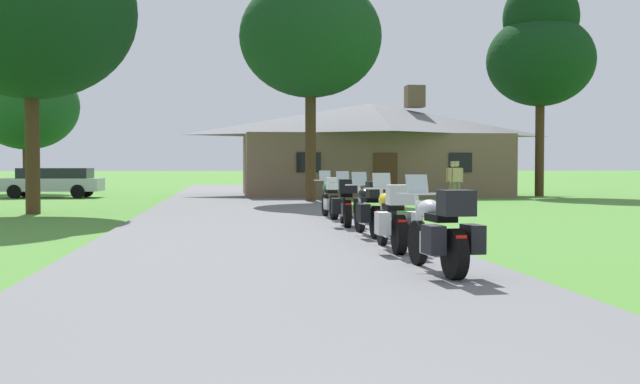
{
  "coord_description": "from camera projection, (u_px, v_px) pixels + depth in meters",
  "views": [
    {
      "loc": [
        -0.7,
        -1.97,
        1.47
      ],
      "look_at": [
        1.51,
        15.62,
        0.88
      ],
      "focal_mm": 42.83,
      "sensor_mm": 36.0,
      "label": 1
    }
  ],
  "objects": [
    {
      "name": "motorcycle_silver_nearest_to_camera",
      "position": [
        441.0,
        232.0,
        9.96
      ],
      "size": [
        0.79,
        2.08,
        1.3
      ],
      "rotation": [
        0.0,
        0.0,
        0.07
      ],
      "color": "black",
      "rests_on": "asphalt_driveway"
    },
    {
      "name": "tree_by_lodge_front",
      "position": [
        311.0,
        20.0,
        31.12
      ],
      "size": [
        5.82,
        5.82,
        11.29
      ],
      "color": "#422D19",
      "rests_on": "ground"
    },
    {
      "name": "bystander_tan_shirt_near_lodge",
      "position": [
        453.0,
        179.0,
        31.68
      ],
      "size": [
        0.51,
        0.34,
        1.69
      ],
      "rotation": [
        0.0,
        0.0,
        5.88
      ],
      "color": "#75664C",
      "rests_on": "ground"
    },
    {
      "name": "motorcycle_yellow_second_in_row",
      "position": [
        393.0,
        218.0,
        12.69
      ],
      "size": [
        0.73,
        2.08,
        1.3
      ],
      "rotation": [
        0.0,
        0.0,
        -0.02
      ],
      "color": "black",
      "rests_on": "asphalt_driveway"
    },
    {
      "name": "ground_plane",
      "position": [
        249.0,
        218.0,
        21.92
      ],
      "size": [
        500.0,
        500.0,
        0.0
      ],
      "primitive_type": "plane",
      "color": "#4C8433"
    },
    {
      "name": "motorcycle_green_farthest_in_row",
      "position": [
        330.0,
        198.0,
        20.86
      ],
      "size": [
        0.66,
        2.08,
        1.3
      ],
      "rotation": [
        0.0,
        0.0,
        0.03
      ],
      "color": "black",
      "rests_on": "asphalt_driveway"
    },
    {
      "name": "tree_right_of_lodge",
      "position": [
        541.0,
        48.0,
        37.67
      ],
      "size": [
        5.29,
        5.29,
        10.81
      ],
      "color": "#422D19",
      "rests_on": "ground"
    },
    {
      "name": "stone_lodge",
      "position": [
        371.0,
        148.0,
        38.35
      ],
      "size": [
        13.37,
        7.61,
        5.56
      ],
      "color": "brown",
      "rests_on": "ground"
    },
    {
      "name": "motorcycle_green_fourth_in_row",
      "position": [
        346.0,
        203.0,
        18.07
      ],
      "size": [
        0.81,
        2.08,
        1.3
      ],
      "rotation": [
        0.0,
        0.0,
        -0.08
      ],
      "color": "black",
      "rests_on": "asphalt_driveway"
    },
    {
      "name": "tree_left_far",
      "position": [
        26.0,
        93.0,
        41.3
      ],
      "size": [
        5.6,
        5.6,
        9.12
      ],
      "color": "#422D19",
      "rests_on": "ground"
    },
    {
      "name": "bystander_tan_shirt_beside_signpost",
      "position": [
        456.0,
        180.0,
        30.56
      ],
      "size": [
        0.55,
        0.23,
        1.69
      ],
      "rotation": [
        0.0,
        0.0,
        0.04
      ],
      "color": "#75664C",
      "rests_on": "ground"
    },
    {
      "name": "motorcycle_black_third_in_row",
      "position": [
        371.0,
        209.0,
        15.39
      ],
      "size": [
        0.78,
        2.08,
        1.3
      ],
      "rotation": [
        0.0,
        0.0,
        0.06
      ],
      "color": "black",
      "rests_on": "asphalt_driveway"
    },
    {
      "name": "asphalt_driveway",
      "position": [
        252.0,
        222.0,
        19.94
      ],
      "size": [
        6.4,
        80.0,
        0.06
      ],
      "primitive_type": "cube",
      "color": "slate",
      "rests_on": "ground"
    },
    {
      "name": "parked_silver_suv_far_left",
      "position": [
        53.0,
        181.0,
        35.9
      ],
      "size": [
        4.69,
        2.1,
        1.4
      ],
      "rotation": [
        0.0,
        0.0,
        1.52
      ],
      "color": "#ADAFB7",
      "rests_on": "ground"
    }
  ]
}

